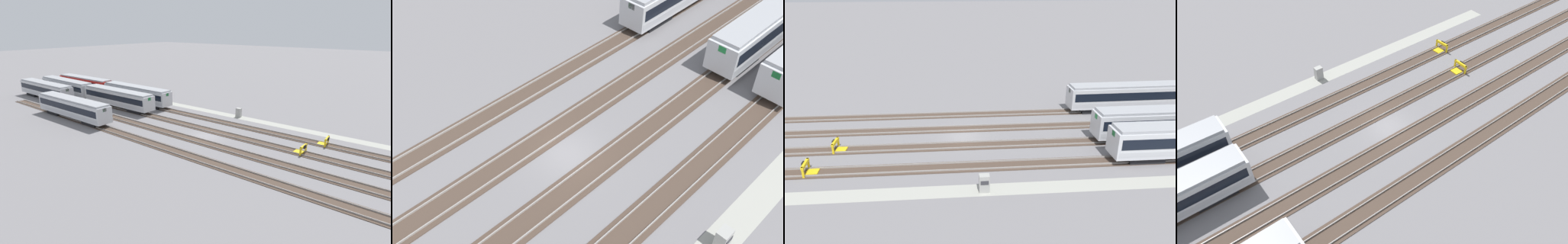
# 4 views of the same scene
# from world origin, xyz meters

# --- Properties ---
(ground_plane) EXTENTS (400.00, 400.00, 0.00)m
(ground_plane) POSITION_xyz_m (0.00, 0.00, 0.00)
(ground_plane) COLOR slate
(rail_track_nearest) EXTENTS (90.00, 2.24, 0.21)m
(rail_track_nearest) POSITION_xyz_m (0.00, -7.21, 0.04)
(rail_track_nearest) COLOR #47382D
(rail_track_nearest) RESTS_ON ground
(rail_track_near_inner) EXTENTS (90.00, 2.24, 0.21)m
(rail_track_near_inner) POSITION_xyz_m (0.00, -2.40, 0.04)
(rail_track_near_inner) COLOR #47382D
(rail_track_near_inner) RESTS_ON ground
(rail_track_middle) EXTENTS (90.00, 2.24, 0.21)m
(rail_track_middle) POSITION_xyz_m (0.00, 2.40, 0.04)
(rail_track_middle) COLOR #47382D
(rail_track_middle) RESTS_ON ground
(rail_track_far_inner) EXTENTS (90.00, 2.24, 0.21)m
(rail_track_far_inner) POSITION_xyz_m (0.00, 7.21, 0.04)
(rail_track_far_inner) COLOR #47382D
(rail_track_far_inner) RESTS_ON ground
(subway_car_front_row_right_inner) EXTENTS (18.02, 2.98, 3.70)m
(subway_car_front_row_right_inner) POSITION_xyz_m (23.53, -2.43, 2.04)
(subway_car_front_row_right_inner) COLOR silver
(subway_car_front_row_right_inner) RESTS_ON ground
(electrical_cabinet) EXTENTS (0.90, 0.73, 1.60)m
(electrical_cabinet) POSITION_xyz_m (1.37, -11.73, 0.80)
(electrical_cabinet) COLOR #9E9E99
(electrical_cabinet) RESTS_ON ground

